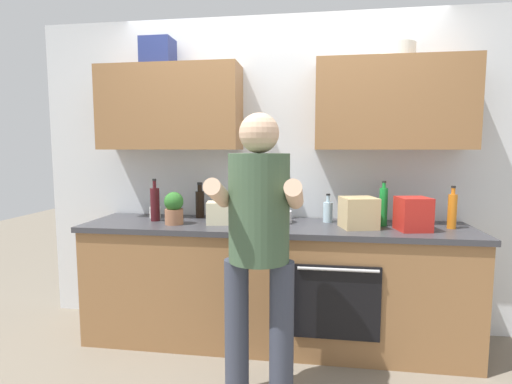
{
  "coord_description": "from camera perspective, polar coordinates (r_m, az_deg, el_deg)",
  "views": [
    {
      "loc": [
        0.29,
        -2.87,
        1.46
      ],
      "look_at": [
        -0.12,
        -0.1,
        1.15
      ],
      "focal_mm": 27.83,
      "sensor_mm": 36.0,
      "label": 1
    }
  ],
  "objects": [
    {
      "name": "grocery_bag_rice",
      "position": [
        2.97,
        -5.37,
        -2.98
      ],
      "size": [
        0.2,
        0.2,
        0.16
      ],
      "primitive_type": "cube",
      "rotation": [
        0.0,
        0.0,
        0.17
      ],
      "color": "beige",
      "rests_on": "counter"
    },
    {
      "name": "bottle_wine",
      "position": [
        3.16,
        -14.32,
        -1.63
      ],
      "size": [
        0.07,
        0.07,
        0.33
      ],
      "color": "#471419",
      "rests_on": "counter"
    },
    {
      "name": "back_wall_unit",
      "position": [
        3.16,
        3.1,
        6.83
      ],
      "size": [
        4.0,
        0.38,
        2.5
      ],
      "color": "silver",
      "rests_on": "ground"
    },
    {
      "name": "grocery_bag_bread",
      "position": [
        2.88,
        14.52,
        -2.91
      ],
      "size": [
        0.28,
        0.27,
        0.22
      ],
      "primitive_type": "cube",
      "rotation": [
        0.0,
        0.0,
        0.25
      ],
      "color": "tan",
      "rests_on": "counter"
    },
    {
      "name": "mixing_bowl",
      "position": [
        3.01,
        2.73,
        -3.55
      ],
      "size": [
        0.25,
        0.25,
        0.09
      ],
      "primitive_type": "cylinder",
      "color": "silver",
      "rests_on": "counter"
    },
    {
      "name": "potted_herb",
      "position": [
        2.98,
        -11.71,
        -2.25
      ],
      "size": [
        0.14,
        0.14,
        0.24
      ],
      "color": "#9E6647",
      "rests_on": "counter"
    },
    {
      "name": "bottle_water",
      "position": [
        3.06,
        10.28,
        -2.76
      ],
      "size": [
        0.07,
        0.07,
        0.22
      ],
      "color": "silver",
      "rests_on": "counter"
    },
    {
      "name": "bottle_soda",
      "position": [
        3.01,
        17.83,
        -1.96
      ],
      "size": [
        0.06,
        0.06,
        0.33
      ],
      "color": "#198C33",
      "rests_on": "counter"
    },
    {
      "name": "person_standing",
      "position": [
        2.22,
        0.42,
        -6.31
      ],
      "size": [
        0.49,
        0.45,
        1.65
      ],
      "color": "#383D4C",
      "rests_on": "ground"
    },
    {
      "name": "grocery_bag_crisps",
      "position": [
        2.9,
        21.65,
        -2.95
      ],
      "size": [
        0.24,
        0.23,
        0.23
      ],
      "primitive_type": "cube",
      "rotation": [
        0.0,
        0.0,
        0.2
      ],
      "color": "red",
      "rests_on": "counter"
    },
    {
      "name": "counter",
      "position": [
        3.05,
        2.6,
        -12.98
      ],
      "size": [
        2.84,
        0.67,
        0.9
      ],
      "color": "olive",
      "rests_on": "ground"
    },
    {
      "name": "cup_coffee",
      "position": [
        3.29,
        -14.29,
        -2.88
      ],
      "size": [
        0.09,
        0.09,
        0.09
      ],
      "primitive_type": "cylinder",
      "color": "white",
      "rests_on": "counter"
    },
    {
      "name": "ground_plane",
      "position": [
        3.23,
        2.52,
        -20.55
      ],
      "size": [
        12.0,
        12.0,
        0.0
      ],
      "primitive_type": "plane",
      "color": "#756B5B"
    },
    {
      "name": "bottle_soy",
      "position": [
        3.24,
        -8.06,
        -1.57
      ],
      "size": [
        0.07,
        0.07,
        0.29
      ],
      "color": "black",
      "rests_on": "counter"
    },
    {
      "name": "bottle_juice",
      "position": [
        3.09,
        26.37,
        -2.4
      ],
      "size": [
        0.06,
        0.06,
        0.3
      ],
      "color": "orange",
      "rests_on": "counter"
    }
  ]
}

